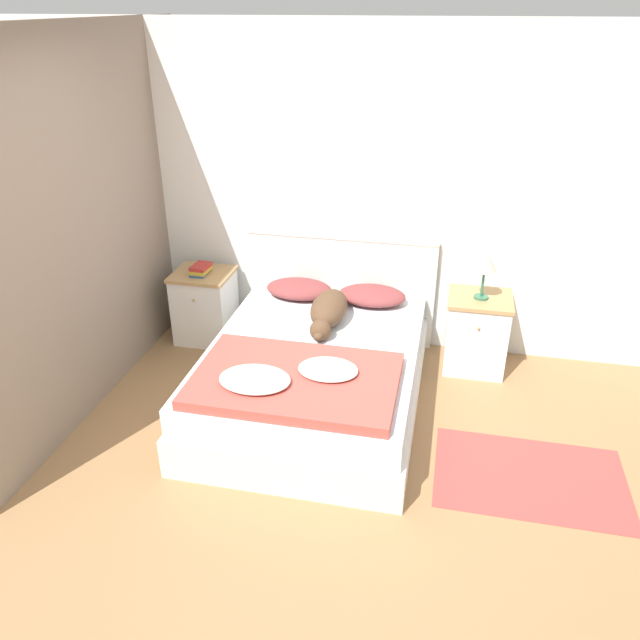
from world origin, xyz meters
TOP-DOWN VIEW (x-y plane):
  - ground_plane at (0.00, 0.00)m, footprint 16.00×16.00m
  - wall_back at (0.00, 2.13)m, footprint 9.00×0.06m
  - wall_side_left at (-1.58, 1.05)m, footprint 0.06×3.10m
  - bed at (-0.01, 1.04)m, footprint 1.49×2.00m
  - headboard at (-0.01, 2.06)m, footprint 1.57×0.06m
  - nightstand_left at (-1.14, 1.82)m, footprint 0.49×0.45m
  - nightstand_right at (1.13, 1.82)m, footprint 0.49×0.45m
  - pillow_left at (-0.31, 1.81)m, footprint 0.54×0.36m
  - pillow_right at (0.29, 1.81)m, footprint 0.54×0.36m
  - quilt at (-0.02, 0.51)m, footprint 1.28×0.86m
  - dog at (0.02, 1.40)m, footprint 0.26×0.75m
  - book_stack at (-1.14, 1.79)m, footprint 0.15×0.20m
  - table_lamp at (1.13, 1.80)m, footprint 0.18×0.18m
  - rug at (1.49, 0.53)m, footprint 1.17×0.78m

SIDE VIEW (x-z plane):
  - ground_plane at x=0.00m, z-range 0.00..0.00m
  - rug at x=1.49m, z-range 0.00..0.00m
  - bed at x=-0.01m, z-range 0.00..0.48m
  - nightstand_left at x=-1.14m, z-range 0.00..0.62m
  - nightstand_right at x=1.13m, z-range 0.00..0.62m
  - headboard at x=-0.01m, z-range 0.02..0.98m
  - quilt at x=-0.02m, z-range 0.47..0.59m
  - pillow_left at x=-0.31m, z-range 0.49..0.62m
  - pillow_right at x=0.29m, z-range 0.49..0.62m
  - dog at x=0.02m, z-range 0.48..0.69m
  - book_stack at x=-1.14m, z-range 0.62..0.70m
  - table_lamp at x=1.13m, z-range 0.72..1.10m
  - wall_back at x=0.00m, z-range 0.00..2.55m
  - wall_side_left at x=-1.58m, z-range 0.00..2.55m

